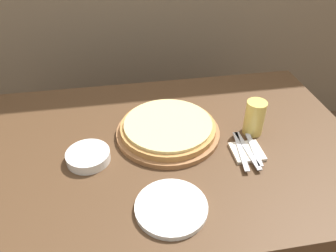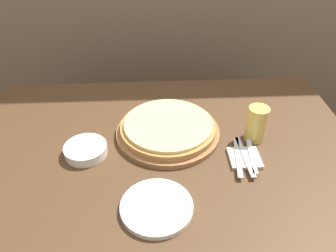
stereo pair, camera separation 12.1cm
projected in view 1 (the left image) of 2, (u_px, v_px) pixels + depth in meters
dining_table at (165, 207)px, 1.45m from camera, size 1.49×0.98×0.72m
pizza_on_board at (168, 129)px, 1.27m from camera, size 0.40×0.40×0.06m
beer_glass at (255, 116)px, 1.25m from camera, size 0.08×0.08×0.14m
dinner_plate at (171, 207)px, 0.99m from camera, size 0.22×0.22×0.02m
side_bowl at (88, 156)px, 1.16m from camera, size 0.15×0.15×0.04m
napkin_stack at (247, 152)px, 1.19m from camera, size 0.11×0.11×0.01m
fork at (241, 151)px, 1.19m from camera, size 0.05×0.21×0.00m
dinner_knife at (247, 150)px, 1.19m from camera, size 0.03×0.21×0.00m
spoon at (254, 149)px, 1.19m from camera, size 0.04×0.18×0.00m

